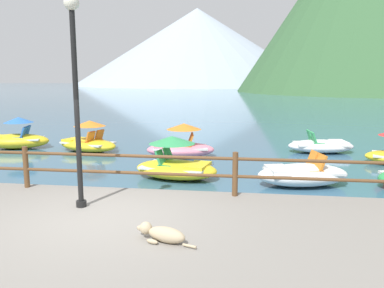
{
  "coord_description": "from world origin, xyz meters",
  "views": [
    {
      "loc": [
        2.61,
        -6.68,
        2.94
      ],
      "look_at": [
        0.97,
        5.0,
        0.9
      ],
      "focal_mm": 37.13,
      "sensor_mm": 36.0,
      "label": 1
    }
  ],
  "objects_px": {
    "pedal_boat_0": "(17,138)",
    "pedal_boat_1": "(321,146)",
    "pedal_boat_3": "(176,164)",
    "pedal_boat_6": "(302,174)",
    "lamp_post": "(75,83)",
    "pedal_boat_2": "(88,141)",
    "pedal_boat_4": "(181,146)",
    "dog_resting": "(163,234)"
  },
  "relations": [
    {
      "from": "pedal_boat_1",
      "to": "pedal_boat_2",
      "type": "height_order",
      "value": "pedal_boat_2"
    },
    {
      "from": "lamp_post",
      "to": "pedal_boat_6",
      "type": "distance_m",
      "value": 6.44
    },
    {
      "from": "pedal_boat_0",
      "to": "pedal_boat_3",
      "type": "height_order",
      "value": "pedal_boat_0"
    },
    {
      "from": "pedal_boat_4",
      "to": "pedal_boat_6",
      "type": "height_order",
      "value": "pedal_boat_4"
    },
    {
      "from": "lamp_post",
      "to": "pedal_boat_0",
      "type": "height_order",
      "value": "lamp_post"
    },
    {
      "from": "pedal_boat_2",
      "to": "pedal_boat_3",
      "type": "bearing_deg",
      "value": -40.97
    },
    {
      "from": "lamp_post",
      "to": "pedal_boat_1",
      "type": "distance_m",
      "value": 10.8
    },
    {
      "from": "lamp_post",
      "to": "pedal_boat_6",
      "type": "bearing_deg",
      "value": 37.78
    },
    {
      "from": "pedal_boat_2",
      "to": "pedal_boat_3",
      "type": "distance_m",
      "value": 5.51
    },
    {
      "from": "pedal_boat_3",
      "to": "pedal_boat_6",
      "type": "distance_m",
      "value": 3.54
    },
    {
      "from": "lamp_post",
      "to": "pedal_boat_2",
      "type": "distance_m",
      "value": 8.45
    },
    {
      "from": "pedal_boat_2",
      "to": "pedal_boat_4",
      "type": "xyz_separation_m",
      "value": [
        3.79,
        -0.57,
        0.01
      ]
    },
    {
      "from": "pedal_boat_3",
      "to": "pedal_boat_1",
      "type": "bearing_deg",
      "value": 43.65
    },
    {
      "from": "pedal_boat_2",
      "to": "pedal_boat_0",
      "type": "bearing_deg",
      "value": 176.85
    },
    {
      "from": "pedal_boat_4",
      "to": "dog_resting",
      "type": "bearing_deg",
      "value": -82.32
    },
    {
      "from": "pedal_boat_0",
      "to": "pedal_boat_1",
      "type": "distance_m",
      "value": 12.18
    },
    {
      "from": "dog_resting",
      "to": "pedal_boat_1",
      "type": "relative_size",
      "value": 0.39
    },
    {
      "from": "dog_resting",
      "to": "pedal_boat_1",
      "type": "distance_m",
      "value": 10.8
    },
    {
      "from": "pedal_boat_0",
      "to": "pedal_boat_6",
      "type": "distance_m",
      "value": 11.53
    },
    {
      "from": "lamp_post",
      "to": "pedal_boat_6",
      "type": "xyz_separation_m",
      "value": [
        4.7,
        3.64,
        -2.49
      ]
    },
    {
      "from": "pedal_boat_2",
      "to": "pedal_boat_1",
      "type": "bearing_deg",
      "value": 6.58
    },
    {
      "from": "pedal_boat_0",
      "to": "pedal_boat_2",
      "type": "bearing_deg",
      "value": -3.15
    },
    {
      "from": "lamp_post",
      "to": "pedal_boat_1",
      "type": "xyz_separation_m",
      "value": [
        6.05,
        8.58,
        -2.54
      ]
    },
    {
      "from": "pedal_boat_0",
      "to": "pedal_boat_1",
      "type": "xyz_separation_m",
      "value": [
        12.15,
        0.87,
        -0.16
      ]
    },
    {
      "from": "pedal_boat_2",
      "to": "pedal_boat_4",
      "type": "height_order",
      "value": "pedal_boat_4"
    },
    {
      "from": "lamp_post",
      "to": "pedal_boat_2",
      "type": "relative_size",
      "value": 1.41
    },
    {
      "from": "pedal_boat_0",
      "to": "pedal_boat_1",
      "type": "relative_size",
      "value": 1.04
    },
    {
      "from": "lamp_post",
      "to": "pedal_boat_6",
      "type": "height_order",
      "value": "lamp_post"
    },
    {
      "from": "lamp_post",
      "to": "dog_resting",
      "type": "xyz_separation_m",
      "value": [
        1.93,
        -1.4,
        -2.28
      ]
    },
    {
      "from": "pedal_boat_3",
      "to": "lamp_post",
      "type": "bearing_deg",
      "value": -106.65
    },
    {
      "from": "dog_resting",
      "to": "lamp_post",
      "type": "bearing_deg",
      "value": 144.05
    },
    {
      "from": "pedal_boat_1",
      "to": "pedal_boat_4",
      "type": "height_order",
      "value": "pedal_boat_4"
    },
    {
      "from": "pedal_boat_1",
      "to": "pedal_boat_3",
      "type": "xyz_separation_m",
      "value": [
        -4.88,
        -4.65,
        0.15
      ]
    },
    {
      "from": "pedal_boat_2",
      "to": "pedal_boat_3",
      "type": "height_order",
      "value": "pedal_boat_3"
    },
    {
      "from": "pedal_boat_4",
      "to": "lamp_post",
      "type": "bearing_deg",
      "value": -96.59
    },
    {
      "from": "pedal_boat_3",
      "to": "pedal_boat_6",
      "type": "relative_size",
      "value": 0.97
    },
    {
      "from": "lamp_post",
      "to": "pedal_boat_0",
      "type": "distance_m",
      "value": 10.11
    },
    {
      "from": "pedal_boat_1",
      "to": "pedal_boat_6",
      "type": "distance_m",
      "value": 5.12
    },
    {
      "from": "dog_resting",
      "to": "pedal_boat_2",
      "type": "relative_size",
      "value": 0.36
    },
    {
      "from": "lamp_post",
      "to": "dog_resting",
      "type": "bearing_deg",
      "value": -35.95
    },
    {
      "from": "pedal_boat_6",
      "to": "lamp_post",
      "type": "bearing_deg",
      "value": -142.22
    },
    {
      "from": "pedal_boat_0",
      "to": "pedal_boat_2",
      "type": "relative_size",
      "value": 0.98
    }
  ]
}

